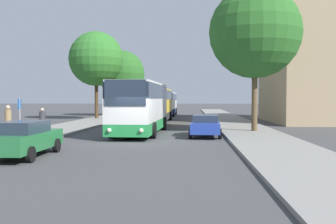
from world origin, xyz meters
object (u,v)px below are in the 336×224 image
parked_car_left_curb (24,138)px  pedestrian_waiting_far (8,122)px  bus_middle (155,104)px  bus_stop_sign (20,113)px  bus_rear (166,103)px  pedestrian_walking_back (42,122)px  tree_right_near (255,32)px  tree_left_far (121,74)px  parked_car_right_near (205,125)px  bus_front (141,107)px  tree_left_near (96,59)px

parked_car_left_curb → pedestrian_waiting_far: 6.46m
bus_middle → pedestrian_waiting_far: bus_middle is taller
bus_stop_sign → bus_rear: bearing=78.9°
bus_rear → bus_stop_sign: size_ratio=4.84×
pedestrian_walking_back → tree_right_near: size_ratio=0.17×
bus_rear → tree_left_far: size_ratio=1.26×
parked_car_left_curb → parked_car_right_near: 12.00m
bus_front → bus_middle: size_ratio=0.96×
bus_front → bus_rear: (-0.01, 27.97, -0.14)m
pedestrian_waiting_far → pedestrian_walking_back: (1.11, 2.19, -0.12)m
bus_stop_sign → bus_front: bearing=35.8°
bus_middle → bus_front: bearing=-87.8°
parked_car_right_near → tree_right_near: (3.53, 2.88, 6.29)m
bus_middle → parked_car_left_curb: size_ratio=2.41×
bus_rear → parked_car_right_near: 30.06m
bus_stop_sign → tree_left_near: size_ratio=0.23×
bus_rear → pedestrian_waiting_far: 33.95m
bus_front → pedestrian_walking_back: 6.53m
bus_rear → pedestrian_waiting_far: bus_rear is taller
bus_front → bus_rear: 27.97m
parked_car_left_curb → pedestrian_walking_back: pedestrian_walking_back is taller
bus_stop_sign → pedestrian_waiting_far: bearing=-119.6°
bus_rear → parked_car_left_curb: size_ratio=2.40×
parked_car_right_near → pedestrian_waiting_far: bearing=20.3°
tree_left_near → bus_rear: bearing=55.3°
pedestrian_walking_back → tree_left_near: bearing=-170.8°
tree_right_near → parked_car_left_curb: bearing=-133.6°
pedestrian_walking_back → pedestrian_waiting_far: bearing=-22.2°
parked_car_right_near → bus_stop_sign: (-10.78, -2.87, 0.85)m
parked_car_left_curb → bus_stop_sign: size_ratio=2.02×
bus_stop_sign → tree_left_near: tree_left_near is taller
bus_front → bus_rear: size_ratio=0.97×
tree_right_near → tree_left_near: bearing=132.9°
bus_rear → parked_car_right_near: size_ratio=2.43×
tree_left_far → tree_right_near: tree_right_near is taller
parked_car_left_curb → tree_left_far: size_ratio=0.52×
pedestrian_walking_back → parked_car_right_near: bearing=102.4°
parked_car_left_curb → tree_left_far: tree_left_far is taller
parked_car_left_curb → tree_left_near: tree_left_near is taller
bus_stop_sign → pedestrian_walking_back: bus_stop_sign is taller
bus_stop_sign → pedestrian_walking_back: 1.80m
parked_car_right_near → tree_left_far: bearing=-67.2°
bus_middle → tree_right_near: size_ratio=1.11×
pedestrian_walking_back → tree_left_near: (-1.61, 20.55, 5.88)m
pedestrian_waiting_far → bus_middle: bearing=-172.7°
pedestrian_waiting_far → tree_left_far: tree_left_far is taller
bus_front → bus_stop_sign: 7.92m
parked_car_right_near → parked_car_left_curb: bearing=51.9°
bus_middle → bus_rear: bus_middle is taller
tree_left_near → bus_stop_sign: bearing=-87.7°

